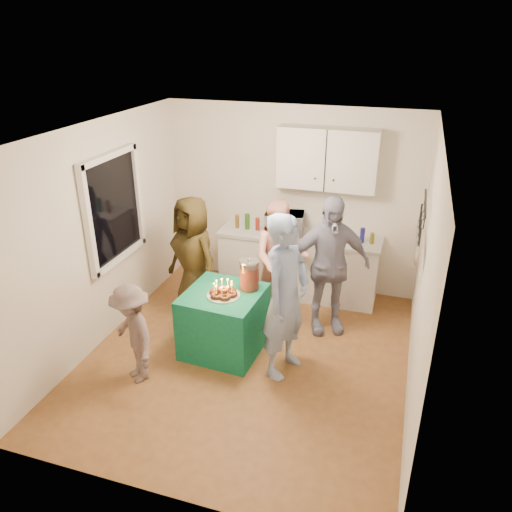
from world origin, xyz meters
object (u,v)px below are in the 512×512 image
(punch_jar, at_px, (249,275))
(child_near_left, at_px, (133,334))
(woman_back_right, at_px, (328,266))
(man_birthday, at_px, (286,297))
(microwave, at_px, (284,223))
(woman_back_center, at_px, (280,258))
(party_table, at_px, (224,321))
(counter, at_px, (298,266))
(woman_back_left, at_px, (194,258))

(punch_jar, bearing_deg, child_near_left, -134.47)
(woman_back_right, bearing_deg, man_birthday, -129.85)
(microwave, bearing_deg, man_birthday, -82.95)
(microwave, height_order, child_near_left, microwave)
(woman_back_center, relative_size, woman_back_right, 0.88)
(party_table, distance_m, woman_back_right, 1.42)
(counter, relative_size, woman_back_right, 1.24)
(woman_back_left, relative_size, woman_back_right, 0.92)
(microwave, distance_m, woman_back_right, 1.12)
(microwave, xyz_separation_m, punch_jar, (-0.04, -1.42, -0.12))
(man_birthday, relative_size, woman_back_left, 1.14)
(punch_jar, xyz_separation_m, woman_back_center, (0.13, 0.88, -0.15))
(counter, relative_size, child_near_left, 1.93)
(microwave, xyz_separation_m, woman_back_center, (0.10, -0.55, -0.28))
(microwave, bearing_deg, counter, -8.18)
(punch_jar, height_order, woman_back_right, woman_back_right)
(punch_jar, bearing_deg, woman_back_center, 81.43)
(man_birthday, distance_m, woman_back_left, 1.65)
(punch_jar, distance_m, child_near_left, 1.43)
(child_near_left, bearing_deg, punch_jar, 82.89)
(party_table, distance_m, man_birthday, 0.96)
(party_table, distance_m, woman_back_center, 1.20)
(party_table, distance_m, woman_back_left, 1.02)
(microwave, distance_m, woman_back_center, 0.62)
(party_table, bearing_deg, man_birthday, -11.88)
(woman_back_center, bearing_deg, counter, 60.70)
(punch_jar, distance_m, woman_back_right, 1.01)
(party_table, height_order, woman_back_right, woman_back_right)
(party_table, relative_size, man_birthday, 0.46)
(counter, bearing_deg, woman_back_right, -56.08)
(man_birthday, height_order, child_near_left, man_birthday)
(counter, distance_m, child_near_left, 2.71)
(party_table, bearing_deg, woman_back_right, 37.43)
(woman_back_left, bearing_deg, woman_back_center, 48.15)
(counter, distance_m, man_birthday, 1.86)
(woman_back_left, xyz_separation_m, woman_back_right, (1.71, 0.15, 0.07))
(microwave, height_order, man_birthday, man_birthday)
(counter, distance_m, punch_jar, 1.53)
(man_birthday, xyz_separation_m, woman_back_center, (-0.39, 1.23, -0.15))
(party_table, relative_size, child_near_left, 0.75)
(woman_back_left, distance_m, woman_back_center, 1.12)
(punch_jar, bearing_deg, counter, 79.83)
(party_table, height_order, man_birthday, man_birthday)
(microwave, distance_m, child_near_left, 2.66)
(punch_jar, height_order, woman_back_center, woman_back_center)
(party_table, height_order, punch_jar, punch_jar)
(woman_back_center, bearing_deg, punch_jar, -115.17)
(microwave, relative_size, child_near_left, 0.46)
(microwave, relative_size, man_birthday, 0.28)
(counter, height_order, man_birthday, man_birthday)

